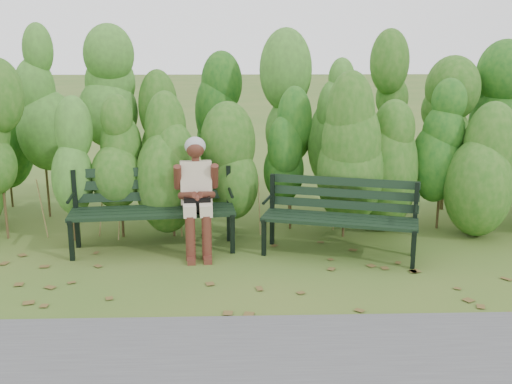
{
  "coord_description": "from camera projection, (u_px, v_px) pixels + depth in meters",
  "views": [
    {
      "loc": [
        -0.19,
        -5.49,
        2.2
      ],
      "look_at": [
        0.0,
        0.35,
        0.75
      ],
      "focal_mm": 42.0,
      "sensor_mm": 36.0,
      "label": 1
    }
  ],
  "objects": [
    {
      "name": "leaf_litter",
      "position": [
        229.0,
        279.0,
        5.74
      ],
      "size": [
        6.03,
        2.22,
        0.01
      ],
      "color": "brown",
      "rests_on": "ground"
    },
    {
      "name": "hedge_band",
      "position": [
        252.0,
        123.0,
        7.37
      ],
      "size": [
        11.04,
        1.67,
        2.42
      ],
      "color": "#47381E",
      "rests_on": "ground"
    },
    {
      "name": "seated_woman",
      "position": [
        197.0,
        188.0,
        6.38
      ],
      "size": [
        0.49,
        0.72,
        1.24
      ],
      "color": "beige",
      "rests_on": "ground"
    },
    {
      "name": "bench_right",
      "position": [
        341.0,
        211.0,
        6.36
      ],
      "size": [
        1.7,
        0.96,
        0.81
      ],
      "color": "black",
      "rests_on": "ground"
    },
    {
      "name": "ground",
      "position": [
        257.0,
        275.0,
        5.86
      ],
      "size": [
        80.0,
        80.0,
        0.0
      ],
      "primitive_type": "plane",
      "color": "#375D1E"
    },
    {
      "name": "bench_left",
      "position": [
        153.0,
        202.0,
        6.53
      ],
      "size": [
        1.81,
        0.75,
        0.88
      ],
      "color": "black",
      "rests_on": "ground"
    }
  ]
}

